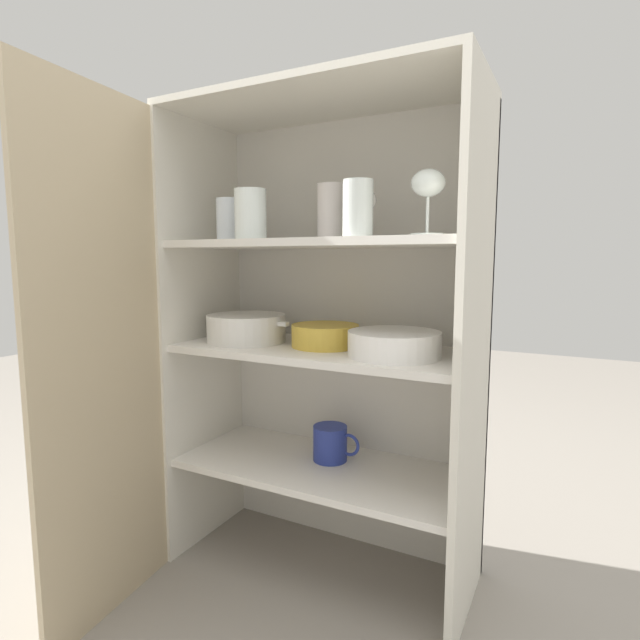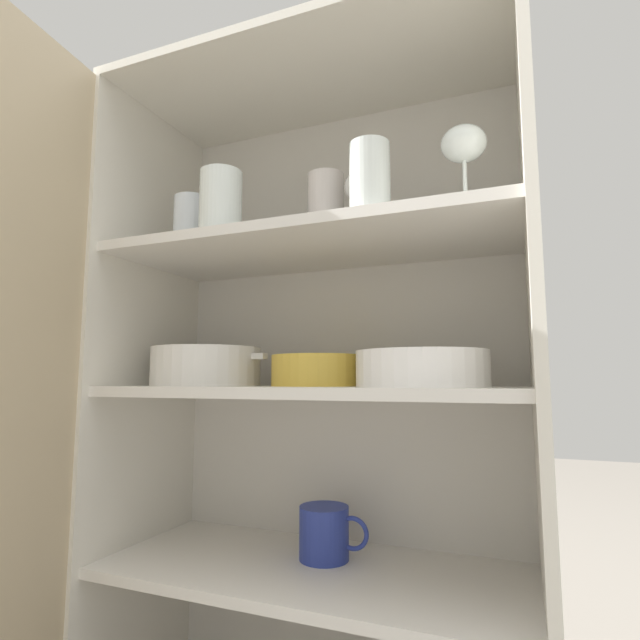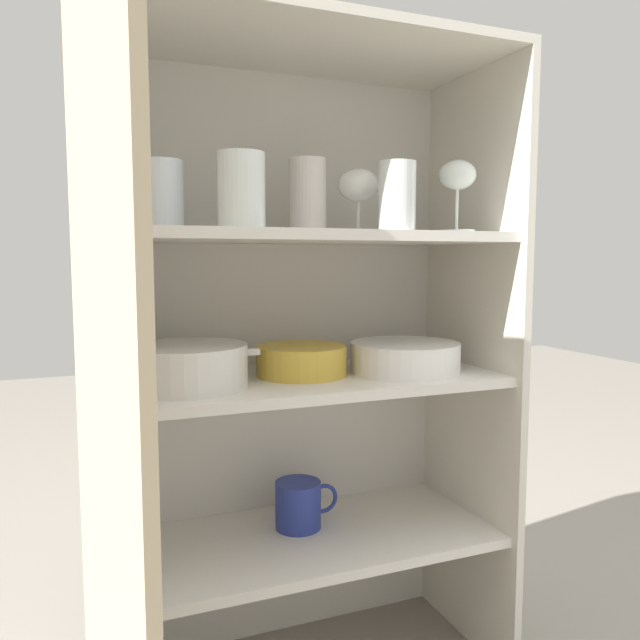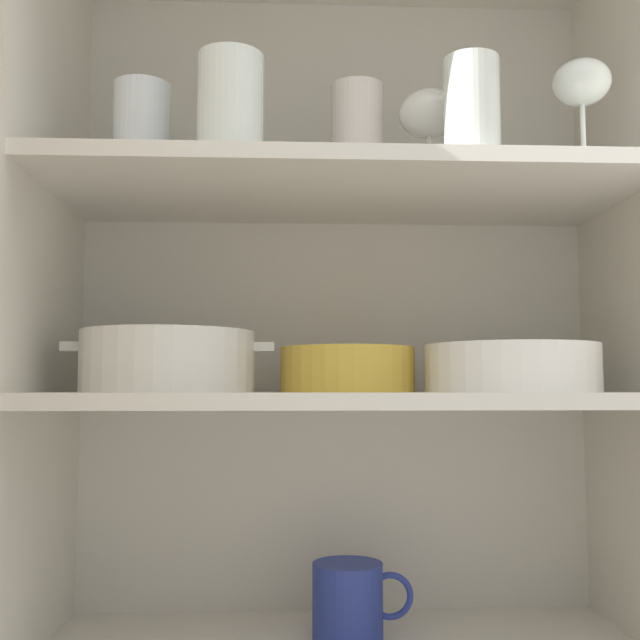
{
  "view_description": "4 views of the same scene",
  "coord_description": "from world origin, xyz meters",
  "px_view_note": "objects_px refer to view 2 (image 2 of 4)",
  "views": [
    {
      "loc": [
        0.62,
        -1.02,
        0.88
      ],
      "look_at": [
        -0.01,
        0.18,
        0.72
      ],
      "focal_mm": 28.0,
      "sensor_mm": 36.0,
      "label": 1
    },
    {
      "loc": [
        0.38,
        -0.74,
        0.66
      ],
      "look_at": [
        0.02,
        0.16,
        0.77
      ],
      "focal_mm": 28.0,
      "sensor_mm": 36.0,
      "label": 2
    },
    {
      "loc": [
        -0.43,
        -1.0,
        0.88
      ],
      "look_at": [
        0.04,
        0.17,
        0.76
      ],
      "focal_mm": 35.0,
      "sensor_mm": 36.0,
      "label": 3
    },
    {
      "loc": [
        -0.08,
        -0.85,
        0.65
      ],
      "look_at": [
        -0.03,
        0.19,
        0.74
      ],
      "focal_mm": 42.0,
      "sensor_mm": 36.0,
      "label": 4
    }
  ],
  "objects_px": {
    "mixing_bowl_large": "(318,369)",
    "casserole_dish": "(207,367)",
    "coffee_mug_primary": "(325,533)",
    "plate_stack_white": "(422,369)"
  },
  "relations": [
    {
      "from": "mixing_bowl_large",
      "to": "casserole_dish",
      "type": "distance_m",
      "value": 0.24
    },
    {
      "from": "mixing_bowl_large",
      "to": "coffee_mug_primary",
      "type": "relative_size",
      "value": 1.32
    },
    {
      "from": "mixing_bowl_large",
      "to": "coffee_mug_primary",
      "type": "xyz_separation_m",
      "value": [
        0.0,
        0.03,
        -0.32
      ]
    },
    {
      "from": "plate_stack_white",
      "to": "coffee_mug_primary",
      "type": "height_order",
      "value": "plate_stack_white"
    },
    {
      "from": "casserole_dish",
      "to": "coffee_mug_primary",
      "type": "height_order",
      "value": "casserole_dish"
    },
    {
      "from": "plate_stack_white",
      "to": "mixing_bowl_large",
      "type": "height_order",
      "value": "plate_stack_white"
    },
    {
      "from": "plate_stack_white",
      "to": "casserole_dish",
      "type": "xyz_separation_m",
      "value": [
        -0.46,
        0.01,
        0.01
      ]
    },
    {
      "from": "plate_stack_white",
      "to": "mixing_bowl_large",
      "type": "relative_size",
      "value": 1.24
    },
    {
      "from": "mixing_bowl_large",
      "to": "casserole_dish",
      "type": "xyz_separation_m",
      "value": [
        -0.24,
        -0.03,
        0.01
      ]
    },
    {
      "from": "casserole_dish",
      "to": "coffee_mug_primary",
      "type": "distance_m",
      "value": 0.41
    }
  ]
}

